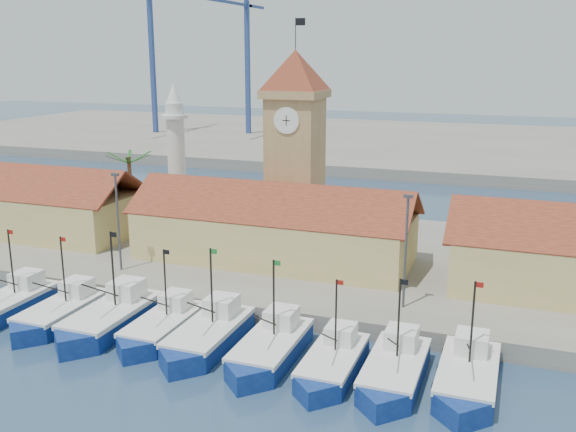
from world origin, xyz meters
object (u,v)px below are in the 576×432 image
at_px(boat_4, 207,337).
at_px(minaret, 176,154).
at_px(boat_0, 8,306).
at_px(clock_tower, 295,143).

distance_m(boat_4, minaret, 31.17).
relative_size(boat_0, boat_4, 0.96).
xyz_separation_m(boat_0, clock_tower, (16.79, 23.10, 11.19)).
height_order(boat_4, clock_tower, clock_tower).
bearing_deg(boat_0, boat_4, 0.42).
bearing_deg(boat_0, minaret, 85.91).
xyz_separation_m(clock_tower, minaret, (-15.00, 2.00, -2.23)).
relative_size(boat_0, clock_tower, 0.43).
bearing_deg(boat_4, boat_0, -179.58).
distance_m(clock_tower, minaret, 15.30).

